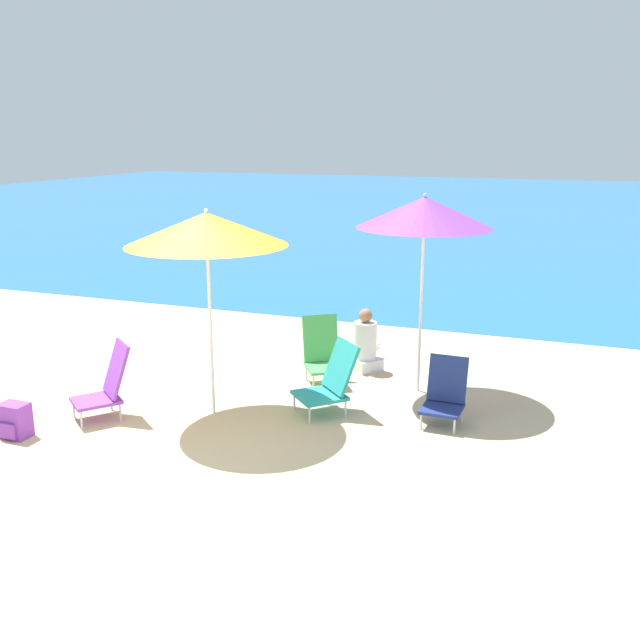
{
  "coord_description": "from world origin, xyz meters",
  "views": [
    {
      "loc": [
        3.63,
        -5.49,
        3.11
      ],
      "look_at": [
        0.84,
        1.99,
        1.0
      ],
      "focal_mm": 40.0,
      "sensor_mm": 36.0,
      "label": 1
    }
  ],
  "objects_px": {
    "beach_chair_purple": "(107,384)",
    "seagull": "(372,347)",
    "beach_chair_navy": "(445,393)",
    "beach_umbrella_orange": "(207,229)",
    "beach_chair_teal": "(330,381)",
    "beach_chair_green": "(322,352)",
    "beach_umbrella_purple": "(424,213)",
    "backpack_purple": "(15,421)",
    "person_seated_near": "(365,345)"
  },
  "relations": [
    {
      "from": "beach_chair_teal",
      "to": "beach_umbrella_orange",
      "type": "bearing_deg",
      "value": -114.47
    },
    {
      "from": "person_seated_near",
      "to": "seagull",
      "type": "height_order",
      "value": "person_seated_near"
    },
    {
      "from": "beach_chair_purple",
      "to": "backpack_purple",
      "type": "height_order",
      "value": "beach_chair_purple"
    },
    {
      "from": "person_seated_near",
      "to": "seagull",
      "type": "xyz_separation_m",
      "value": [
        -0.07,
        0.57,
        -0.2
      ]
    },
    {
      "from": "beach_umbrella_orange",
      "to": "beach_chair_teal",
      "type": "height_order",
      "value": "beach_umbrella_orange"
    },
    {
      "from": "beach_umbrella_purple",
      "to": "beach_chair_green",
      "type": "distance_m",
      "value": 2.18
    },
    {
      "from": "beach_umbrella_purple",
      "to": "beach_chair_purple",
      "type": "relative_size",
      "value": 2.85
    },
    {
      "from": "beach_chair_teal",
      "to": "person_seated_near",
      "type": "relative_size",
      "value": 0.97
    },
    {
      "from": "beach_umbrella_orange",
      "to": "backpack_purple",
      "type": "bearing_deg",
      "value": -140.56
    },
    {
      "from": "beach_chair_navy",
      "to": "person_seated_near",
      "type": "xyz_separation_m",
      "value": [
        -1.35,
        1.4,
        0.01
      ]
    },
    {
      "from": "beach_chair_purple",
      "to": "beach_chair_teal",
      "type": "xyz_separation_m",
      "value": [
        2.28,
        1.01,
        -0.02
      ]
    },
    {
      "from": "beach_umbrella_orange",
      "to": "beach_umbrella_purple",
      "type": "height_order",
      "value": "beach_umbrella_purple"
    },
    {
      "from": "beach_chair_green",
      "to": "backpack_purple",
      "type": "height_order",
      "value": "beach_chair_green"
    },
    {
      "from": "beach_chair_green",
      "to": "person_seated_near",
      "type": "distance_m",
      "value": 0.75
    },
    {
      "from": "backpack_purple",
      "to": "seagull",
      "type": "xyz_separation_m",
      "value": [
        2.72,
        3.97,
        -0.04
      ]
    },
    {
      "from": "beach_umbrella_orange",
      "to": "beach_chair_green",
      "type": "relative_size",
      "value": 2.75
    },
    {
      "from": "beach_umbrella_orange",
      "to": "beach_umbrella_purple",
      "type": "bearing_deg",
      "value": 36.81
    },
    {
      "from": "beach_umbrella_purple",
      "to": "beach_chair_green",
      "type": "relative_size",
      "value": 2.87
    },
    {
      "from": "beach_umbrella_orange",
      "to": "seagull",
      "type": "distance_m",
      "value": 3.47
    },
    {
      "from": "beach_umbrella_orange",
      "to": "beach_chair_navy",
      "type": "xyz_separation_m",
      "value": [
        2.52,
        0.66,
        -1.77
      ]
    },
    {
      "from": "beach_umbrella_orange",
      "to": "seagull",
      "type": "bearing_deg",
      "value": 67.36
    },
    {
      "from": "beach_chair_green",
      "to": "seagull",
      "type": "bearing_deg",
      "value": 43.23
    },
    {
      "from": "beach_umbrella_orange",
      "to": "seagull",
      "type": "height_order",
      "value": "beach_umbrella_orange"
    },
    {
      "from": "beach_chair_teal",
      "to": "person_seated_near",
      "type": "height_order",
      "value": "person_seated_near"
    },
    {
      "from": "beach_umbrella_purple",
      "to": "backpack_purple",
      "type": "relative_size",
      "value": 6.55
    },
    {
      "from": "beach_chair_purple",
      "to": "seagull",
      "type": "relative_size",
      "value": 3.16
    },
    {
      "from": "beach_chair_navy",
      "to": "beach_chair_teal",
      "type": "height_order",
      "value": "beach_chair_teal"
    },
    {
      "from": "beach_chair_teal",
      "to": "beach_chair_green",
      "type": "bearing_deg",
      "value": 160.12
    },
    {
      "from": "seagull",
      "to": "beach_umbrella_purple",
      "type": "bearing_deg",
      "value": -50.29
    },
    {
      "from": "beach_umbrella_orange",
      "to": "beach_chair_navy",
      "type": "bearing_deg",
      "value": 14.73
    },
    {
      "from": "beach_chair_teal",
      "to": "seagull",
      "type": "bearing_deg",
      "value": 138.73
    },
    {
      "from": "beach_umbrella_orange",
      "to": "person_seated_near",
      "type": "distance_m",
      "value": 2.96
    },
    {
      "from": "beach_chair_purple",
      "to": "seagull",
      "type": "height_order",
      "value": "beach_chair_purple"
    },
    {
      "from": "beach_chair_navy",
      "to": "beach_chair_teal",
      "type": "xyz_separation_m",
      "value": [
        -1.27,
        -0.19,
        0.05
      ]
    },
    {
      "from": "beach_umbrella_purple",
      "to": "beach_chair_teal",
      "type": "bearing_deg",
      "value": -126.73
    },
    {
      "from": "beach_chair_teal",
      "to": "seagull",
      "type": "height_order",
      "value": "beach_chair_teal"
    },
    {
      "from": "beach_chair_green",
      "to": "beach_chair_purple",
      "type": "distance_m",
      "value": 2.68
    },
    {
      "from": "beach_umbrella_purple",
      "to": "beach_chair_green",
      "type": "height_order",
      "value": "beach_umbrella_purple"
    },
    {
      "from": "beach_chair_navy",
      "to": "backpack_purple",
      "type": "relative_size",
      "value": 1.95
    },
    {
      "from": "beach_chair_navy",
      "to": "seagull",
      "type": "bearing_deg",
      "value": 127.67
    },
    {
      "from": "beach_chair_navy",
      "to": "seagull",
      "type": "distance_m",
      "value": 2.44
    },
    {
      "from": "beach_chair_navy",
      "to": "beach_chair_purple",
      "type": "relative_size",
      "value": 0.85
    },
    {
      "from": "person_seated_near",
      "to": "beach_chair_navy",
      "type": "bearing_deg",
      "value": -97.12
    },
    {
      "from": "beach_chair_navy",
      "to": "seagull",
      "type": "relative_size",
      "value": 2.69
    },
    {
      "from": "beach_umbrella_purple",
      "to": "seagull",
      "type": "bearing_deg",
      "value": 129.71
    },
    {
      "from": "beach_chair_navy",
      "to": "beach_umbrella_orange",
      "type": "bearing_deg",
      "value": -163.28
    },
    {
      "from": "beach_umbrella_purple",
      "to": "beach_chair_navy",
      "type": "bearing_deg",
      "value": -60.28
    },
    {
      "from": "beach_chair_green",
      "to": "beach_chair_purple",
      "type": "relative_size",
      "value": 0.99
    },
    {
      "from": "beach_chair_teal",
      "to": "backpack_purple",
      "type": "bearing_deg",
      "value": -103.01
    },
    {
      "from": "beach_umbrella_purple",
      "to": "person_seated_near",
      "type": "bearing_deg",
      "value": 147.46
    }
  ]
}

